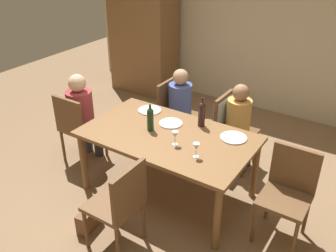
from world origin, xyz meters
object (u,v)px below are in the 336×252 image
(chair_far_left, at_px, (174,110))
(armoire_cabinet, at_px, (143,30))
(dining_table, at_px, (168,141))
(person_man_guest, at_px, (240,121))
(dinner_plate_guest_right, at_px, (150,110))
(wine_bottle_tall_green, at_px, (150,119))
(wine_bottle_dark_red, at_px, (202,113))
(person_man_bearded, at_px, (182,104))
(chair_right_end, at_px, (288,189))
(dinner_plate_guest_left, at_px, (234,138))
(handbag, at_px, (89,219))
(person_woman_host, at_px, (82,112))
(wine_glass_centre, at_px, (196,147))
(chair_left_end, at_px, (77,125))
(dinner_plate_host, at_px, (171,123))
(chair_far_right, at_px, (228,121))
(chair_near, at_px, (120,202))
(wine_glass_near_left, at_px, (175,135))

(chair_far_left, bearing_deg, armoire_cabinet, -132.28)
(dining_table, bearing_deg, person_man_guest, 64.68)
(armoire_cabinet, bearing_deg, dinner_plate_guest_right, -51.90)
(wine_bottle_tall_green, bearing_deg, wine_bottle_dark_red, 43.11)
(person_man_bearded, bearing_deg, dinner_plate_guest_right, -11.01)
(chair_right_end, height_order, person_man_bearded, person_man_bearded)
(dinner_plate_guest_left, relative_size, handbag, 0.99)
(dining_table, relative_size, person_man_bearded, 1.61)
(person_woman_host, relative_size, wine_glass_centre, 7.75)
(chair_left_end, relative_size, dinner_plate_host, 3.57)
(chair_left_end, relative_size, dinner_plate_guest_right, 3.36)
(chair_far_right, bearing_deg, dinner_plate_guest_right, -54.00)
(person_man_bearded, bearing_deg, wine_glass_centre, 36.59)
(chair_right_end, bearing_deg, person_man_bearded, -26.36)
(chair_far_left, distance_m, chair_right_end, 1.95)
(wine_bottle_dark_red, bearing_deg, handbag, -113.44)
(dinner_plate_host, bearing_deg, wine_glass_centre, -37.43)
(person_man_guest, bearing_deg, armoire_cabinet, -119.44)
(chair_near, distance_m, handbag, 0.61)
(dining_table, height_order, dinner_plate_host, dinner_plate_host)
(chair_far_left, distance_m, chair_far_right, 0.77)
(person_man_bearded, relative_size, wine_glass_centre, 7.49)
(wine_glass_near_left, bearing_deg, dining_table, 142.29)
(wine_glass_near_left, distance_m, wine_glass_centre, 0.30)
(dinner_plate_host, bearing_deg, dinner_plate_guest_left, 7.12)
(chair_near, xyz_separation_m, dinner_plate_host, (-0.19, 1.12, 0.23))
(chair_left_end, bearing_deg, chair_far_left, 51.67)
(person_man_bearded, xyz_separation_m, wine_bottle_tall_green, (0.17, -0.93, 0.25))
(handbag, bearing_deg, dinner_plate_guest_left, 51.60)
(wine_glass_centre, bearing_deg, wine_bottle_tall_green, 163.89)
(wine_bottle_dark_red, bearing_deg, wine_glass_near_left, -93.47)
(chair_far_right, distance_m, wine_glass_near_left, 1.08)
(dinner_plate_guest_right, bearing_deg, chair_far_left, 90.47)
(chair_far_right, distance_m, dinner_plate_host, 0.81)
(chair_near, xyz_separation_m, wine_bottle_tall_green, (-0.29, 0.89, 0.36))
(chair_left_end, xyz_separation_m, chair_far_left, (0.79, 0.99, 0.00))
(person_man_bearded, distance_m, dinner_plate_guest_left, 1.16)
(armoire_cabinet, bearing_deg, dinner_plate_guest_left, -37.19)
(dining_table, relative_size, person_man_guest, 1.64)
(dinner_plate_guest_right, bearing_deg, armoire_cabinet, 128.10)
(chair_far_right, height_order, dinner_plate_host, chair_far_right)
(person_woman_host, xyz_separation_m, dinner_plate_host, (1.18, 0.19, 0.10))
(chair_right_end, bearing_deg, chair_near, 39.88)
(chair_right_end, relative_size, wine_glass_centre, 6.17)
(person_man_guest, relative_size, wine_bottle_tall_green, 3.66)
(dinner_plate_host, bearing_deg, chair_left_end, -165.71)
(person_man_bearded, bearing_deg, handbag, 0.89)
(person_man_bearded, bearing_deg, chair_far_left, -90.00)
(chair_near, height_order, wine_glass_centre, chair_near)
(person_man_guest, xyz_separation_m, dinner_plate_guest_left, (0.18, -0.61, 0.12))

